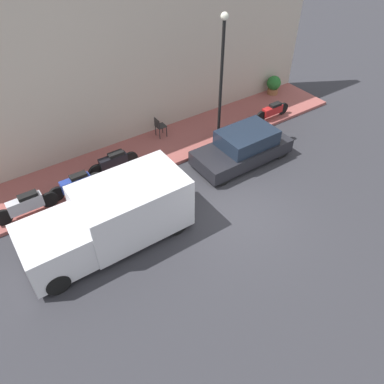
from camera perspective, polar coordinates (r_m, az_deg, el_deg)
The scene contains 12 objects.
ground_plane at distance 12.95m, azimuth 6.67°, elevation -3.23°, with size 60.00×60.00×0.00m, color #2D2D33.
sidewalk at distance 15.88m, azimuth -4.26°, elevation 6.88°, with size 2.61×17.20×0.13m.
building_facade at distance 15.52m, azimuth -7.80°, elevation 18.96°, with size 0.30×17.20×6.40m.
parked_car at distance 14.96m, azimuth 7.83°, elevation 6.78°, with size 1.72×3.95×1.33m.
delivery_van at distance 11.58m, azimuth -12.47°, elevation -3.89°, with size 2.01×5.10×1.96m.
motorcycle_black at distance 14.43m, azimuth -11.85°, elevation 4.51°, with size 0.30×2.02×0.82m.
motorcycle_blue at distance 13.81m, azimuth -17.25°, elevation 1.26°, with size 0.30×2.00×0.76m.
scooter_silver at distance 13.48m, azimuth -23.98°, elevation -1.76°, with size 0.30×2.11×0.84m.
motorcycle_red at distance 17.87m, azimuth 12.17°, elevation 12.04°, with size 0.30×1.96×0.71m.
streetlamp at distance 14.70m, azimuth 4.54°, elevation 17.90°, with size 0.28×0.28×5.14m.
potted_plant at distance 20.06m, azimuth 12.33°, elevation 15.72°, with size 0.70×0.70×0.93m.
cafe_chair at distance 16.16m, azimuth -4.99°, elevation 10.02°, with size 0.40×0.40×0.87m.
Camera 1 is at (-6.69, 6.41, 9.06)m, focal length 35.00 mm.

